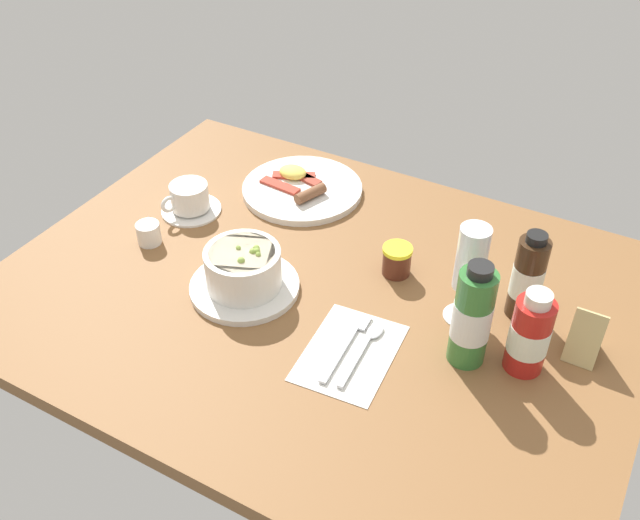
# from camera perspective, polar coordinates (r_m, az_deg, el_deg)

# --- Properties ---
(ground_plane) EXTENTS (1.10, 0.84, 0.03)m
(ground_plane) POSITION_cam_1_polar(r_m,az_deg,el_deg) (1.27, -0.03, -2.80)
(ground_plane) COLOR brown
(porridge_bowl) EXTENTS (0.19, 0.19, 0.09)m
(porridge_bowl) POSITION_cam_1_polar(r_m,az_deg,el_deg) (1.24, -6.12, -0.88)
(porridge_bowl) COLOR silver
(porridge_bowl) RESTS_ON ground_plane
(cutlery_setting) EXTENTS (0.15, 0.20, 0.01)m
(cutlery_setting) POSITION_cam_1_polar(r_m,az_deg,el_deg) (1.14, 2.50, -7.22)
(cutlery_setting) COLOR silver
(cutlery_setting) RESTS_ON ground_plane
(coffee_cup) EXTENTS (0.12, 0.12, 0.06)m
(coffee_cup) POSITION_cam_1_polar(r_m,az_deg,el_deg) (1.45, -10.36, 4.80)
(coffee_cup) COLOR silver
(coffee_cup) RESTS_ON ground_plane
(creamer_jug) EXTENTS (0.05, 0.05, 0.05)m
(creamer_jug) POSITION_cam_1_polar(r_m,az_deg,el_deg) (1.39, -13.49, 2.13)
(creamer_jug) COLOR silver
(creamer_jug) RESTS_ON ground_plane
(wine_glass) EXTENTS (0.06, 0.06, 0.18)m
(wine_glass) POSITION_cam_1_polar(r_m,az_deg,el_deg) (1.15, 11.92, -0.25)
(wine_glass) COLOR white
(wine_glass) RESTS_ON ground_plane
(jam_jar) EXTENTS (0.05, 0.05, 0.06)m
(jam_jar) POSITION_cam_1_polar(r_m,az_deg,el_deg) (1.28, 6.14, -0.01)
(jam_jar) COLOR #4F2418
(jam_jar) RESTS_ON ground_plane
(sauce_bottle_red) EXTENTS (0.06, 0.06, 0.15)m
(sauce_bottle_red) POSITION_cam_1_polar(r_m,az_deg,el_deg) (1.12, 16.36, -5.73)
(sauce_bottle_red) COLOR #B21E19
(sauce_bottle_red) RESTS_ON ground_plane
(sauce_bottle_green) EXTENTS (0.06, 0.06, 0.19)m
(sauce_bottle_green) POSITION_cam_1_polar(r_m,az_deg,el_deg) (1.10, 12.01, -4.48)
(sauce_bottle_green) COLOR #337233
(sauce_bottle_green) RESTS_ON ground_plane
(sauce_bottle_brown) EXTENTS (0.05, 0.05, 0.16)m
(sauce_bottle_brown) POSITION_cam_1_polar(r_m,az_deg,el_deg) (1.21, 16.20, -1.37)
(sauce_bottle_brown) COLOR #382314
(sauce_bottle_brown) RESTS_ON ground_plane
(breakfast_plate) EXTENTS (0.25, 0.25, 0.04)m
(breakfast_plate) POSITION_cam_1_polar(r_m,az_deg,el_deg) (1.50, -1.48, 5.77)
(breakfast_plate) COLOR silver
(breakfast_plate) RESTS_ON ground_plane
(menu_card) EXTENTS (0.05, 0.06, 0.09)m
(menu_card) POSITION_cam_1_polar(r_m,az_deg,el_deg) (1.19, 20.49, -5.51)
(menu_card) COLOR tan
(menu_card) RESTS_ON ground_plane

